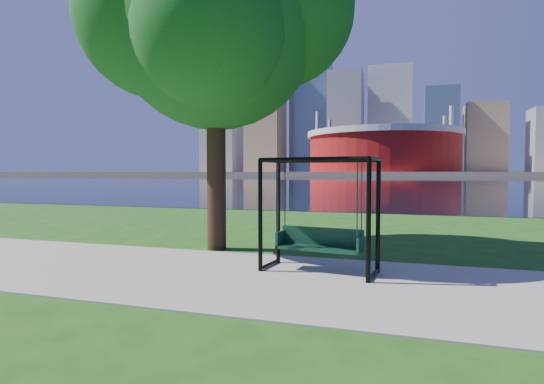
% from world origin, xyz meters
% --- Properties ---
extents(ground, '(900.00, 900.00, 0.00)m').
position_xyz_m(ground, '(0.00, 0.00, 0.00)').
color(ground, '#1E5114').
rests_on(ground, ground).
extents(path, '(120.00, 4.00, 0.03)m').
position_xyz_m(path, '(0.00, -0.50, 0.01)').
color(path, '#9E937F').
rests_on(path, ground).
extents(river, '(900.00, 180.00, 0.02)m').
position_xyz_m(river, '(0.00, 102.00, 0.01)').
color(river, black).
rests_on(river, ground).
extents(far_bank, '(900.00, 228.00, 2.00)m').
position_xyz_m(far_bank, '(0.00, 306.00, 1.00)').
color(far_bank, '#937F60').
rests_on(far_bank, ground).
extents(stadium, '(83.00, 83.00, 32.00)m').
position_xyz_m(stadium, '(-10.00, 235.00, 14.23)').
color(stadium, maroon).
rests_on(stadium, far_bank).
extents(skyline, '(392.00, 66.00, 96.50)m').
position_xyz_m(skyline, '(-4.27, 319.39, 35.89)').
color(skyline, gray).
rests_on(skyline, far_bank).
extents(swing, '(2.17, 1.16, 2.13)m').
position_xyz_m(swing, '(0.57, 0.27, 1.03)').
color(swing, black).
rests_on(swing, ground).
extents(park_tree, '(6.36, 5.75, 7.90)m').
position_xyz_m(park_tree, '(-2.30, 1.95, 5.49)').
color(park_tree, black).
rests_on(park_tree, ground).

